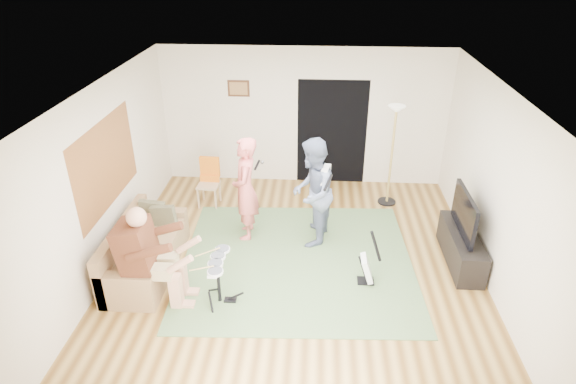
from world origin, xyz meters
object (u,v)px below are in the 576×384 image
(torchiere_lamp, at_px, (394,138))
(television, at_px, (465,213))
(singer, at_px, (245,189))
(guitarist, at_px, (312,193))
(guitar_spare, at_px, (367,268))
(dining_chair, at_px, (209,188))
(tv_cabinet, at_px, (461,248))
(sofa, at_px, (142,255))
(drum_kit, at_px, (219,283))

(torchiere_lamp, height_order, television, torchiere_lamp)
(singer, distance_m, guitarist, 1.07)
(guitarist, distance_m, guitar_spare, 1.48)
(guitarist, height_order, torchiere_lamp, torchiere_lamp)
(guitarist, bearing_deg, singer, -85.56)
(television, bearing_deg, singer, 170.94)
(torchiere_lamp, distance_m, dining_chair, 3.46)
(torchiere_lamp, bearing_deg, tv_cabinet, -63.99)
(sofa, distance_m, dining_chair, 2.15)
(dining_chair, relative_size, television, 0.84)
(sofa, distance_m, television, 4.80)
(torchiere_lamp, bearing_deg, guitar_spare, -103.34)
(guitarist, relative_size, tv_cabinet, 1.27)
(torchiere_lamp, relative_size, tv_cabinet, 1.35)
(singer, xyz_separation_m, dining_chair, (-0.85, 1.04, -0.55))
(guitarist, xyz_separation_m, guitar_spare, (0.82, -1.05, -0.64))
(dining_chair, bearing_deg, singer, -47.68)
(dining_chair, relative_size, tv_cabinet, 0.64)
(dining_chair, bearing_deg, guitarist, -27.46)
(sofa, distance_m, singer, 1.87)
(drum_kit, distance_m, guitarist, 2.08)
(guitar_spare, height_order, television, television)
(drum_kit, height_order, torchiere_lamp, torchiere_lamp)
(drum_kit, xyz_separation_m, singer, (0.15, 1.68, 0.55))
(tv_cabinet, distance_m, television, 0.60)
(drum_kit, bearing_deg, dining_chair, 104.45)
(guitar_spare, height_order, tv_cabinet, guitar_spare)
(drum_kit, relative_size, tv_cabinet, 0.51)
(sofa, xyz_separation_m, television, (4.73, 0.51, 0.59))
(dining_chair, height_order, tv_cabinet, dining_chair)
(sofa, bearing_deg, dining_chair, 74.29)
(guitarist, bearing_deg, dining_chair, -111.20)
(guitarist, height_order, guitar_spare, guitarist)
(singer, relative_size, guitarist, 0.98)
(drum_kit, xyz_separation_m, dining_chair, (-0.70, 2.72, 0.00))
(sofa, relative_size, guitar_spare, 2.18)
(dining_chair, bearing_deg, drum_kit, -72.37)
(guitar_spare, bearing_deg, guitarist, 128.04)
(guitar_spare, bearing_deg, dining_chair, 141.41)
(guitar_spare, relative_size, dining_chair, 0.98)
(torchiere_lamp, bearing_deg, guitarist, -135.19)
(singer, height_order, guitarist, guitarist)
(drum_kit, relative_size, torchiere_lamp, 0.38)
(guitarist, bearing_deg, drum_kit, -27.91)
(guitarist, relative_size, torchiere_lamp, 0.94)
(drum_kit, xyz_separation_m, guitarist, (1.21, 1.59, 0.57))
(tv_cabinet, bearing_deg, torchiere_lamp, 116.01)
(guitar_spare, bearing_deg, tv_cabinet, 22.75)
(singer, height_order, tv_cabinet, singer)
(guitar_spare, relative_size, television, 0.82)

